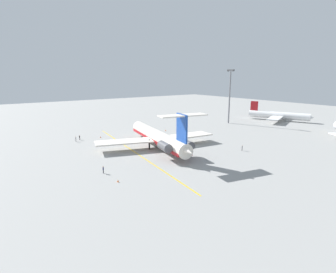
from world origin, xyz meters
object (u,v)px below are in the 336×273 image
object	(u,v)px
airliner_far_left	(280,115)
safety_cone_nose	(166,130)
main_jetliner	(159,137)
light_mast	(230,94)
ground_crew_near_nose	(76,138)
ground_crew_near_tail	(242,147)
safety_cone_wingtip	(100,137)
ground_crew_starboard	(80,137)
ground_crew_portside	(103,169)
safety_cone_tail	(118,181)

from	to	relation	value
airliner_far_left	safety_cone_nose	distance (m)	62.24
main_jetliner	light_mast	xyz separation A→B (m)	(-19.28, 52.56, 10.09)
ground_crew_near_nose	light_mast	size ratio (longest dim) A/B	0.07
ground_crew_near_tail	airliner_far_left	bearing A→B (deg)	-68.27
safety_cone_wingtip	light_mast	distance (m)	63.18
light_mast	airliner_far_left	bearing A→B (deg)	68.25
ground_crew_starboard	safety_cone_nose	size ratio (longest dim) A/B	3.15
safety_cone_nose	light_mast	world-z (taller)	light_mast
ground_crew_near_tail	ground_crew_portside	xyz separation A→B (m)	(-5.83, -41.82, 0.03)
ground_crew_near_nose	ground_crew_starboard	size ratio (longest dim) A/B	1.06
ground_crew_near_tail	ground_crew_portside	bearing A→B (deg)	80.38
airliner_far_left	safety_cone_wingtip	size ratio (longest dim) A/B	53.28
main_jetliner	safety_cone_tail	world-z (taller)	main_jetliner
airliner_far_left	safety_cone_nose	size ratio (longest dim) A/B	53.28
ground_crew_starboard	ground_crew_portside	bearing A→B (deg)	-32.53
ground_crew_starboard	safety_cone_nose	world-z (taller)	ground_crew_starboard
ground_crew_portside	safety_cone_wingtip	size ratio (longest dim) A/B	3.13
main_jetliner	ground_crew_near_nose	distance (m)	30.02
ground_crew_starboard	safety_cone_tail	size ratio (longest dim) A/B	3.15
safety_cone_nose	ground_crew_portside	bearing A→B (deg)	-51.51
ground_crew_starboard	light_mast	world-z (taller)	light_mast
ground_crew_near_nose	ground_crew_near_tail	world-z (taller)	ground_crew_near_nose
ground_crew_starboard	safety_cone_wingtip	bearing A→B (deg)	59.73
main_jetliner	safety_cone_tail	xyz separation A→B (m)	(18.05, -22.84, -3.19)
ground_crew_portside	safety_cone_nose	size ratio (longest dim) A/B	3.13
main_jetliner	airliner_far_left	world-z (taller)	main_jetliner
ground_crew_near_tail	ground_crew_starboard	world-z (taller)	ground_crew_starboard
airliner_far_left	ground_crew_portside	size ratio (longest dim) A/B	17.01
main_jetliner	ground_crew_starboard	distance (m)	30.56
main_jetliner	ground_crew_near_nose	xyz separation A→B (m)	(-23.77, -18.20, -2.30)
ground_crew_near_tail	light_mast	size ratio (longest dim) A/B	0.07
safety_cone_nose	light_mast	distance (m)	37.54
safety_cone_wingtip	safety_cone_nose	bearing A→B (deg)	82.40
safety_cone_tail	ground_crew_near_nose	bearing A→B (deg)	173.67
airliner_far_left	safety_cone_tail	size ratio (longest dim) A/B	53.28
safety_cone_nose	safety_cone_tail	distance (m)	56.28
main_jetliner	ground_crew_near_nose	bearing A→B (deg)	49.26
airliner_far_left	safety_cone_nose	world-z (taller)	airliner_far_left
ground_crew_portside	safety_cone_wingtip	distance (m)	38.62
airliner_far_left	safety_cone_wingtip	world-z (taller)	airliner_far_left
ground_crew_starboard	light_mast	size ratio (longest dim) A/B	0.07
ground_crew_near_tail	ground_crew_starboard	bearing A→B (deg)	37.45
light_mast	safety_cone_wingtip	bearing A→B (deg)	-95.06
main_jetliner	safety_cone_wingtip	xyz separation A→B (m)	(-24.72, -8.97, -3.19)
ground_crew_near_tail	light_mast	distance (m)	51.23
safety_cone_tail	ground_crew_near_tail	bearing A→B (deg)	91.46
airliner_far_left	safety_cone_nose	xyz separation A→B (m)	(-12.25, -60.97, -2.39)
ground_crew_portside	light_mast	size ratio (longest dim) A/B	0.07
ground_crew_near_nose	ground_crew_near_tail	xyz separation A→B (m)	(40.76, 36.81, -0.10)
ground_crew_near_nose	light_mast	xyz separation A→B (m)	(4.49, 70.75, 12.40)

